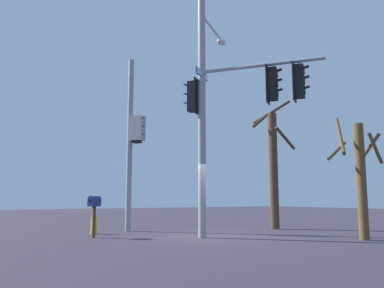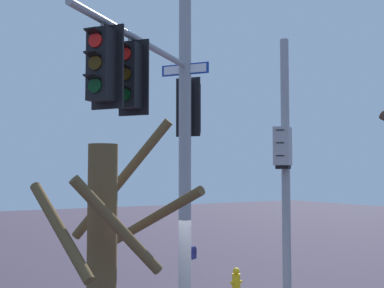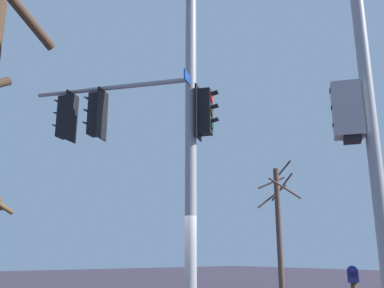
# 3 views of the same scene
# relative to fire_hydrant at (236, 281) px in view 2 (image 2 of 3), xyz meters

# --- Properties ---
(main_signal_pole_assembly) EXTENTS (5.28, 3.12, 8.60)m
(main_signal_pole_assembly) POSITION_rel_fire_hydrant_xyz_m (-3.90, -3.27, 4.54)
(main_signal_pole_assembly) COLOR gray
(main_signal_pole_assembly) RESTS_ON ground
(secondary_pole_assembly) EXTENTS (0.75, 0.66, 7.24)m
(secondary_pole_assembly) POSITION_rel_fire_hydrant_xyz_m (0.39, -1.69, 3.55)
(secondary_pole_assembly) COLOR gray
(secondary_pole_assembly) RESTS_ON ground
(fire_hydrant) EXTENTS (0.38, 0.24, 0.73)m
(fire_hydrant) POSITION_rel_fire_hydrant_xyz_m (0.00, 0.00, 0.00)
(fire_hydrant) COLOR yellow
(fire_hydrant) RESTS_ON ground
(mailbox) EXTENTS (0.44, 0.50, 1.41)m
(mailbox) POSITION_rel_fire_hydrant_xyz_m (-1.38, 0.46, 0.76)
(mailbox) COLOR #4C3823
(mailbox) RESTS_ON ground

